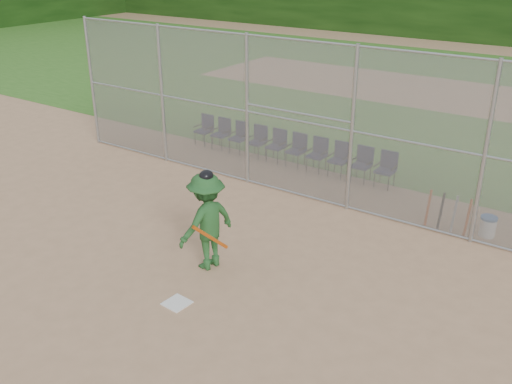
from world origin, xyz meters
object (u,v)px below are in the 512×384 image
Objects in this scene: batter_at_plate at (207,221)px; chair_0 at (203,130)px; home_plate at (177,303)px; water_cooler at (488,226)px.

chair_0 is at bearing 129.96° from batter_at_plate.
home_plate is 8.96m from chair_0.
home_plate is 0.21× the size of batter_at_plate.
batter_at_plate reaches higher than chair_0.
batter_at_plate is 4.46× the size of water_cooler.
water_cooler is 0.49× the size of chair_0.
chair_0 is at bearing 126.11° from home_plate.
batter_at_plate is at bearing 104.96° from home_plate.
water_cooler reaches higher than home_plate.
home_plate is at bearing -53.89° from chair_0.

